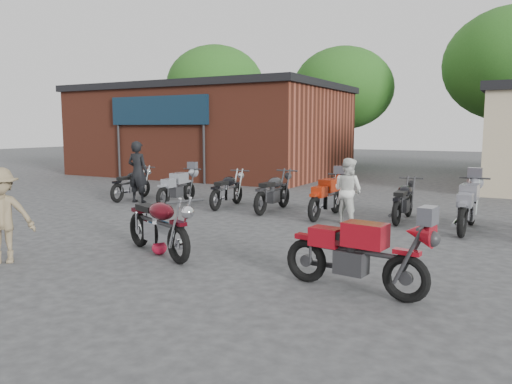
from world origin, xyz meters
The scene contains 17 objects.
ground centered at (0.00, 0.00, 0.00)m, with size 90.00×90.00×0.00m, color #313134.
brick_building centered at (-9.00, 14.00, 2.00)m, with size 12.00×8.00×4.00m, color maroon.
tree_0 centered at (-14.00, 22.00, 4.10)m, with size 6.56×6.56×8.20m, color #1A4412, non-canonical shape.
tree_1 centered at (-5.00, 22.00, 3.70)m, with size 5.92×5.92×7.40m, color #1A4412, non-canonical shape.
vintage_motorcycle centered at (-0.92, 0.01, 0.62)m, with size 2.14×0.71×1.24m, color #4C0912, non-canonical shape.
sportbike centered at (2.80, -0.29, 0.60)m, with size 2.07×0.68×1.20m, color #A70D1A, non-canonical shape.
helmet centered at (-0.94, 0.05, 0.13)m, with size 0.27×0.27×0.25m, color #AE122D.
person_dark centered at (-5.59, 4.73, 0.94)m, with size 0.68×0.45×1.88m, color black.
person_light centered at (1.09, 4.57, 0.78)m, with size 0.76×0.59×1.57m, color silver.
person_tan centered at (-2.91, -1.64, 0.81)m, with size 1.05×0.60×1.62m, color #7F6C4E.
row_bike_0 centered at (-6.21, 5.12, 0.55)m, with size 1.90×0.63×1.10m, color black, non-canonical shape.
row_bike_1 centered at (-4.30, 4.97, 0.56)m, with size 1.95×0.64×1.13m, color gray, non-canonical shape.
row_bike_2 centered at (-2.73, 5.27, 0.56)m, with size 1.93×0.64×1.12m, color black, non-canonical shape.
row_bike_3 centered at (-1.25, 5.26, 0.59)m, with size 2.04×0.67×1.19m, color #242427, non-canonical shape.
row_bike_4 centered at (0.36, 5.08, 0.58)m, with size 2.00×0.66×1.16m, color red, non-canonical shape.
row_bike_5 centered at (2.20, 5.49, 0.55)m, with size 1.91×0.63×1.11m, color black, non-canonical shape.
row_bike_6 centered at (3.72, 4.95, 0.62)m, with size 2.13×0.70×1.24m, color gray, non-canonical shape.
Camera 1 is at (4.79, -6.85, 2.28)m, focal length 35.00 mm.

